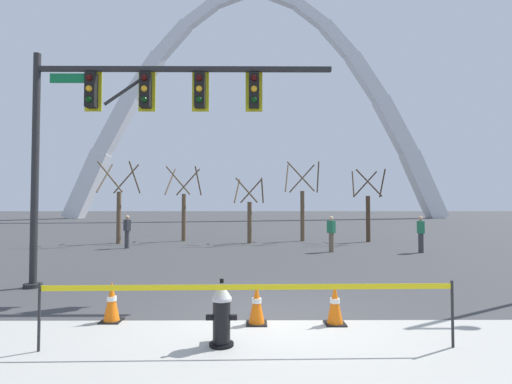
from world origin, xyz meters
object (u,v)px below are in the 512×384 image
Objects in this scene: traffic_cone_curb_edge at (335,304)px; traffic_cone_mid_sidewalk at (112,302)px; pedestrian_standing_center at (127,231)px; pedestrian_walking_right at (421,234)px; fire_hydrant at (222,314)px; traffic_signal_gantry at (129,115)px; monument_arch at (256,113)px; traffic_cone_by_hydrant at (257,304)px; pedestrian_walking_left at (331,234)px.

traffic_cone_mid_sidewalk is at bearing 177.47° from traffic_cone_curb_edge.
pedestrian_walking_right is at bearing -7.52° from pedestrian_standing_center.
pedestrian_walking_right is at bearing 54.56° from fire_hydrant.
monument_arch is (3.52, 49.39, 12.15)m from traffic_signal_gantry.
fire_hydrant is 1.15m from traffic_cone_by_hydrant.
traffic_signal_gantry is (-0.67, 2.86, 4.05)m from traffic_cone_mid_sidewalk.
pedestrian_walking_right reaches higher than traffic_cone_by_hydrant.
traffic_cone_mid_sidewalk is 12.11m from pedestrian_standing_center.
pedestrian_walking_left is (5.99, 10.07, 0.46)m from traffic_cone_mid_sidewalk.
pedestrian_walking_right reaches higher than traffic_cone_curb_edge.
traffic_cone_mid_sidewalk is at bearing -76.76° from traffic_signal_gantry.
pedestrian_standing_center reaches higher than traffic_cone_by_hydrant.
traffic_cone_mid_sidewalk is 13.90m from pedestrian_walking_right.
pedestrian_standing_center is at bearing 171.12° from pedestrian_walking_left.
monument_arch reaches higher than pedestrian_walking_right.
traffic_signal_gantry is (-2.74, 4.03, 3.94)m from fire_hydrant.
pedestrian_walking_right is (5.90, 9.96, 0.46)m from traffic_cone_curb_edge.
pedestrian_walking_right reaches higher than traffic_cone_mid_sidewalk.
fire_hydrant is 1.36× the size of traffic_cone_curb_edge.
fire_hydrant is 13.93m from pedestrian_standing_center.
traffic_cone_by_hydrant is (0.53, 1.01, -0.11)m from fire_hydrant.
traffic_cone_by_hydrant is at bearing -42.75° from traffic_signal_gantry.
pedestrian_walking_right is (7.27, 9.94, 0.46)m from traffic_cone_by_hydrant.
traffic_cone_mid_sidewalk is 0.09× the size of traffic_signal_gantry.
pedestrian_walking_right reaches higher than fire_hydrant.
pedestrian_standing_center is (-5.64, 12.73, 0.35)m from fire_hydrant.
traffic_cone_curb_edge is at bearing -57.31° from pedestrian_standing_center.
pedestrian_walking_right is (7.80, 10.96, 0.35)m from fire_hydrant.
pedestrian_walking_left is 1.00× the size of pedestrian_walking_right.
traffic_cone_by_hydrant is 0.09× the size of traffic_signal_gantry.
fire_hydrant is 0.62× the size of pedestrian_walking_right.
monument_arch is (0.78, 53.42, 16.08)m from fire_hydrant.
pedestrian_walking_right is at bearing -80.62° from monument_arch.
traffic_cone_curb_edge is at bearing -2.53° from traffic_cone_mid_sidewalk.
traffic_cone_curb_edge is 0.46× the size of pedestrian_walking_left.
traffic_signal_gantry is at bearing -71.57° from pedestrian_standing_center.
traffic_cone_curb_edge is at bearing -88.79° from monument_arch.
monument_arch is at bearing 81.03° from pedestrian_standing_center.
traffic_signal_gantry is at bearing -132.76° from pedestrian_walking_left.
pedestrian_walking_left is (3.14, -42.19, -15.73)m from monument_arch.
traffic_signal_gantry is 0.13× the size of monument_arch.
pedestrian_standing_center is at bearing 172.48° from pedestrian_walking_right.
traffic_cone_by_hydrant and traffic_cone_mid_sidewalk have the same top height.
monument_arch reaches higher than traffic_signal_gantry.
traffic_cone_mid_sidewalk is 0.46× the size of pedestrian_standing_center.
traffic_cone_mid_sidewalk is (-2.06, 1.17, -0.11)m from fire_hydrant.
traffic_cone_by_hydrant is 1.00× the size of traffic_cone_mid_sidewalk.
traffic_cone_by_hydrant is at bearing -3.45° from traffic_cone_mid_sidewalk.
pedestrian_standing_center is (-9.56, 1.49, 0.00)m from pedestrian_walking_left.
pedestrian_standing_center is 13.55m from pedestrian_walking_right.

